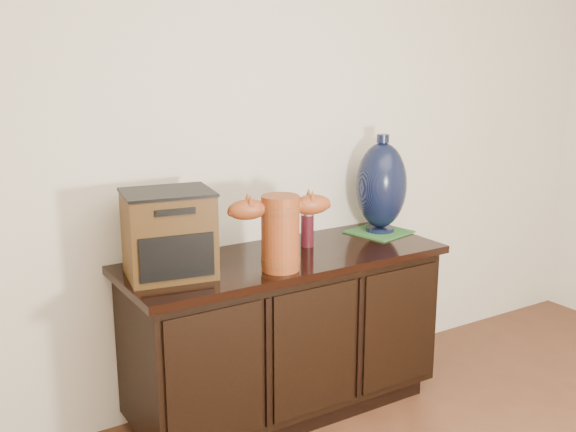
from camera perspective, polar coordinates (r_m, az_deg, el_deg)
sideboard at (r=3.10m, az=-0.32°, el=-9.86°), size 1.46×0.56×0.75m
terracotta_vessel at (r=2.73m, az=-0.66°, el=-1.06°), size 0.44×0.19×0.31m
tv_radio at (r=2.71m, az=-10.05°, el=-1.50°), size 0.39×0.33×0.35m
green_mat at (r=3.37m, az=7.71°, el=-1.33°), size 0.31×0.31×0.01m
lamp_base at (r=3.32m, az=7.91°, el=2.55°), size 0.30×0.30×0.48m
spray_can at (r=3.09m, az=1.64°, el=-1.05°), size 0.06×0.06×0.17m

